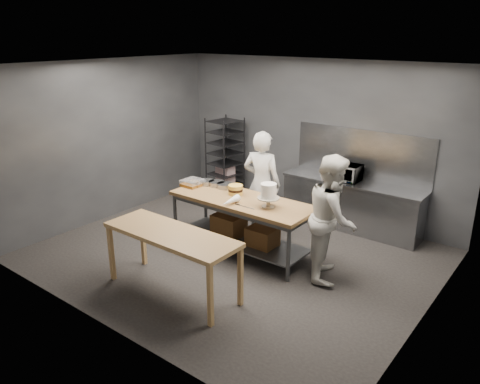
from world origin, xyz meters
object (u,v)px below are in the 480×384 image
(work_table, at_px, (242,219))
(near_counter, at_px, (171,238))
(chef_right, at_px, (332,218))
(microwave, at_px, (345,172))
(chef_behind, at_px, (262,184))
(layer_cake, at_px, (236,190))
(frosted_cake_stand, at_px, (269,193))
(speed_rack, at_px, (225,159))

(work_table, xyz_separation_m, near_counter, (0.02, -1.60, 0.24))
(chef_right, xyz_separation_m, microwave, (-0.69, 1.84, 0.12))
(chef_right, distance_m, microwave, 1.97)
(near_counter, relative_size, chef_right, 1.08)
(chef_behind, relative_size, layer_cake, 7.86)
(chef_right, xyz_separation_m, frosted_cake_stand, (-0.98, -0.20, 0.23))
(work_table, height_order, near_counter, work_table)
(near_counter, relative_size, chef_behind, 1.06)
(chef_right, bearing_deg, chef_behind, 45.31)
(near_counter, bearing_deg, frosted_cake_stand, 71.07)
(work_table, distance_m, frosted_cake_stand, 0.80)
(work_table, xyz_separation_m, chef_right, (1.52, 0.14, 0.36))
(speed_rack, bearing_deg, microwave, 1.67)
(microwave, bearing_deg, work_table, -112.84)
(speed_rack, height_order, chef_behind, chef_behind)
(speed_rack, relative_size, chef_behind, 0.93)
(speed_rack, bearing_deg, work_table, -44.78)
(chef_behind, height_order, frosted_cake_stand, chef_behind)
(work_table, relative_size, chef_behind, 1.28)
(work_table, relative_size, frosted_cake_stand, 6.35)
(frosted_cake_stand, xyz_separation_m, layer_cake, (-0.76, 0.16, -0.15))
(layer_cake, bearing_deg, speed_rack, 133.36)
(frosted_cake_stand, bearing_deg, work_table, 173.84)
(chef_behind, xyz_separation_m, frosted_cake_stand, (0.70, -0.83, 0.22))
(work_table, xyz_separation_m, speed_rack, (-1.92, 1.90, 0.28))
(microwave, bearing_deg, speed_rack, -178.33)
(chef_right, relative_size, microwave, 3.42)
(work_table, height_order, chef_right, chef_right)
(near_counter, bearing_deg, work_table, 90.58)
(near_counter, bearing_deg, speed_rack, 118.88)
(speed_rack, xyz_separation_m, layer_cake, (1.70, -1.80, 0.14))
(microwave, height_order, frosted_cake_stand, frosted_cake_stand)
(microwave, bearing_deg, near_counter, -102.86)
(work_table, distance_m, microwave, 2.20)
(near_counter, relative_size, frosted_cake_stand, 5.29)
(speed_rack, distance_m, chef_behind, 2.10)
(near_counter, relative_size, layer_cake, 8.37)
(near_counter, distance_m, microwave, 3.68)
(chef_right, bearing_deg, work_table, 71.03)
(chef_right, bearing_deg, frosted_cake_stand, 77.32)
(speed_rack, height_order, chef_right, chef_right)
(chef_right, bearing_deg, layer_cake, 66.99)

